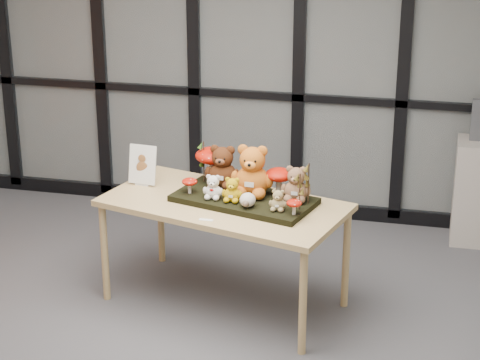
% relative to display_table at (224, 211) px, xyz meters
% --- Properties ---
extents(floor, '(5.00, 5.00, 0.00)m').
position_rel_display_table_xyz_m(floor, '(-0.24, -0.76, -0.69)').
color(floor, '#4F4F54').
rests_on(floor, ground).
extents(room_shell, '(5.00, 5.00, 5.00)m').
position_rel_display_table_xyz_m(room_shell, '(-0.24, -0.76, 0.99)').
color(room_shell, beige).
rests_on(room_shell, floor).
extents(glass_partition, '(4.90, 0.06, 2.78)m').
position_rel_display_table_xyz_m(glass_partition, '(-0.24, 1.71, 0.73)').
color(glass_partition, '#2D383F').
rests_on(glass_partition, floor).
extents(display_table, '(1.76, 1.20, 0.75)m').
position_rel_display_table_xyz_m(display_table, '(0.00, 0.00, 0.00)').
color(display_table, tan).
rests_on(display_table, floor).
extents(diorama_tray, '(1.01, 0.69, 0.04)m').
position_rel_display_table_xyz_m(diorama_tray, '(0.13, 0.03, 0.09)').
color(diorama_tray, black).
rests_on(diorama_tray, display_table).
extents(bear_pooh_yellow, '(0.35, 0.33, 0.38)m').
position_rel_display_table_xyz_m(bear_pooh_yellow, '(0.18, 0.09, 0.30)').
color(bear_pooh_yellow, '#C8631A').
rests_on(bear_pooh_yellow, diorama_tray).
extents(bear_brown_medium, '(0.30, 0.28, 0.32)m').
position_rel_display_table_xyz_m(bear_brown_medium, '(-0.06, 0.19, 0.27)').
color(bear_brown_medium, '#431E0D').
rests_on(bear_brown_medium, diorama_tray).
extents(bear_tan_back, '(0.24, 0.23, 0.26)m').
position_rel_display_table_xyz_m(bear_tan_back, '(0.48, 0.05, 0.24)').
color(bear_tan_back, brown).
rests_on(bear_tan_back, diorama_tray).
extents(bear_small_yellow, '(0.17, 0.16, 0.18)m').
position_rel_display_table_xyz_m(bear_small_yellow, '(0.07, -0.06, 0.20)').
color(bear_small_yellow, '#C69C0C').
rests_on(bear_small_yellow, diorama_tray).
extents(bear_white_bow, '(0.17, 0.16, 0.18)m').
position_rel_display_table_xyz_m(bear_white_bow, '(-0.06, -0.04, 0.20)').
color(bear_white_bow, white).
rests_on(bear_white_bow, diorama_tray).
extents(bear_beige_small, '(0.14, 0.13, 0.15)m').
position_rel_display_table_xyz_m(bear_beige_small, '(0.40, -0.15, 0.18)').
color(bear_beige_small, '#998453').
rests_on(bear_beige_small, diorama_tray).
extents(plush_cream_hedgehog, '(0.10, 0.09, 0.10)m').
position_rel_display_table_xyz_m(plush_cream_hedgehog, '(0.19, -0.14, 0.16)').
color(plush_cream_hedgehog, beige).
rests_on(plush_cream_hedgehog, diorama_tray).
extents(mushroom_back_left, '(0.24, 0.24, 0.27)m').
position_rel_display_table_xyz_m(mushroom_back_left, '(-0.15, 0.27, 0.24)').
color(mushroom_back_left, '#A51105').
rests_on(mushroom_back_left, diorama_tray).
extents(mushroom_back_right, '(0.19, 0.19, 0.21)m').
position_rel_display_table_xyz_m(mushroom_back_right, '(0.35, 0.12, 0.21)').
color(mushroom_back_right, '#A51105').
rests_on(mushroom_back_right, diorama_tray).
extents(mushroom_front_left, '(0.10, 0.10, 0.12)m').
position_rel_display_table_xyz_m(mushroom_front_left, '(-0.24, 0.01, 0.16)').
color(mushroom_front_left, '#A51105').
rests_on(mushroom_front_left, diorama_tray).
extents(mushroom_front_right, '(0.10, 0.10, 0.11)m').
position_rel_display_table_xyz_m(mushroom_front_right, '(0.51, -0.20, 0.16)').
color(mushroom_front_right, '#A51105').
rests_on(mushroom_front_right, diorama_tray).
extents(sprig_green_far_left, '(0.05, 0.05, 0.29)m').
position_rel_display_table_xyz_m(sprig_green_far_left, '(-0.21, 0.24, 0.25)').
color(sprig_green_far_left, '#16360C').
rests_on(sprig_green_far_left, diorama_tray).
extents(sprig_green_mid_left, '(0.05, 0.05, 0.23)m').
position_rel_display_table_xyz_m(sprig_green_mid_left, '(-0.10, 0.27, 0.22)').
color(sprig_green_mid_left, '#16360C').
rests_on(sprig_green_mid_left, diorama_tray).
extents(sprig_dry_far_right, '(0.05, 0.05, 0.28)m').
position_rel_display_table_xyz_m(sprig_dry_far_right, '(0.57, 0.01, 0.24)').
color(sprig_dry_far_right, brown).
rests_on(sprig_dry_far_right, diorama_tray).
extents(sprig_dry_mid_right, '(0.05, 0.05, 0.24)m').
position_rel_display_table_xyz_m(sprig_dry_mid_right, '(0.53, -0.10, 0.23)').
color(sprig_dry_mid_right, brown).
rests_on(sprig_dry_mid_right, diorama_tray).
extents(sprig_green_centre, '(0.05, 0.05, 0.19)m').
position_rel_display_table_xyz_m(sprig_green_centre, '(0.14, 0.21, 0.20)').
color(sprig_green_centre, '#16360C').
rests_on(sprig_green_centre, diorama_tray).
extents(sign_holder, '(0.21, 0.08, 0.29)m').
position_rel_display_table_xyz_m(sign_holder, '(-0.64, 0.19, 0.20)').
color(sign_holder, silver).
rests_on(sign_holder, display_table).
extents(label_card, '(0.09, 0.03, 0.00)m').
position_rel_display_table_xyz_m(label_card, '(-0.04, -0.32, 0.07)').
color(label_card, white).
rests_on(label_card, display_table).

